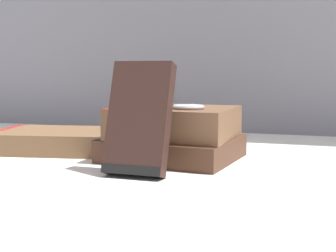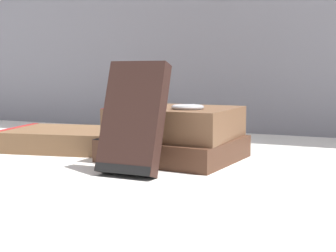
{
  "view_description": "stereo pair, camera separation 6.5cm",
  "coord_description": "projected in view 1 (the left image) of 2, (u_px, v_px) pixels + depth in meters",
  "views": [
    {
      "loc": [
        0.27,
        -0.65,
        0.14
      ],
      "look_at": [
        0.03,
        0.03,
        0.06
      ],
      "focal_mm": 50.0,
      "sensor_mm": 36.0,
      "label": 1
    },
    {
      "loc": [
        0.33,
        -0.62,
        0.14
      ],
      "look_at": [
        0.03,
        0.03,
        0.06
      ],
      "focal_mm": 50.0,
      "sensor_mm": 36.0,
      "label": 2
    }
  ],
  "objects": [
    {
      "name": "ground_plane",
      "position": [
        140.0,
        164.0,
        0.71
      ],
      "size": [
        3.0,
        3.0,
        0.0
      ],
      "primitive_type": "plane",
      "color": "white"
    },
    {
      "name": "pocket_watch",
      "position": [
        188.0,
        107.0,
        0.71
      ],
      "size": [
        0.05,
        0.05,
        0.01
      ],
      "color": "silver",
      "rests_on": "book_flat_top"
    },
    {
      "name": "book_side_left",
      "position": [
        56.0,
        140.0,
        0.83
      ],
      "size": [
        0.24,
        0.19,
        0.04
      ],
      "rotation": [
        0.0,
        0.0,
        0.2
      ],
      "color": "brown",
      "rests_on": "ground_plane"
    },
    {
      "name": "book_flat_bottom",
      "position": [
        170.0,
        148.0,
        0.75
      ],
      "size": [
        0.21,
        0.19,
        0.04
      ],
      "rotation": [
        0.0,
        0.0,
        -0.1
      ],
      "color": "#4C2D1E",
      "rests_on": "ground_plane"
    },
    {
      "name": "book_leaning_front",
      "position": [
        139.0,
        122.0,
        0.63
      ],
      "size": [
        0.08,
        0.07,
        0.15
      ],
      "rotation": [
        -0.31,
        0.0,
        0.0
      ],
      "color": "#331E19",
      "rests_on": "ground_plane"
    },
    {
      "name": "book_flat_top",
      "position": [
        172.0,
        122.0,
        0.75
      ],
      "size": [
        0.19,
        0.17,
        0.05
      ],
      "rotation": [
        0.0,
        0.0,
        -0.03
      ],
      "color": "brown",
      "rests_on": "book_flat_bottom"
    }
  ]
}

